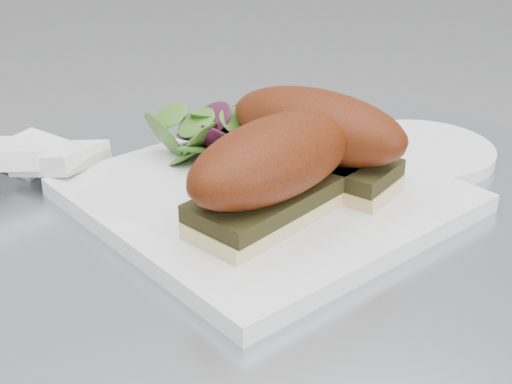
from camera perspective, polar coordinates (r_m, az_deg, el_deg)
plate at (r=0.62m, az=0.72°, el=-0.24°), size 0.34×0.34×0.02m
sandwich_left at (r=0.55m, az=1.47°, el=1.91°), size 0.19×0.13×0.08m
sandwich_right at (r=0.61m, az=4.87°, el=4.55°), size 0.14×0.18×0.08m
salad at (r=0.66m, az=-3.74°, el=4.72°), size 0.10×0.10×0.05m
napkin at (r=0.70m, az=-17.09°, el=1.88°), size 0.15×0.15×0.02m
saucer at (r=0.73m, az=12.98°, el=3.17°), size 0.15×0.15×0.01m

